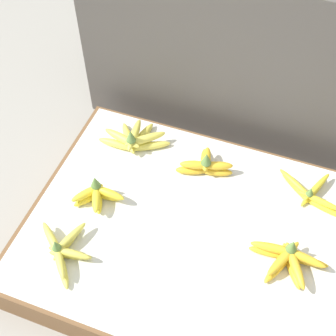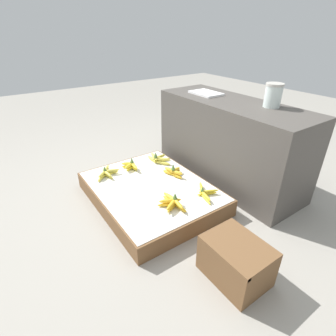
% 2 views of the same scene
% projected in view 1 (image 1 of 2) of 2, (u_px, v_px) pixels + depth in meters
% --- Properties ---
extents(ground_plane, '(10.00, 10.00, 0.00)m').
position_uv_depth(ground_plane, '(188.00, 249.00, 1.71)').
color(ground_plane, gray).
extents(display_platform, '(1.12, 0.87, 0.15)m').
position_uv_depth(display_platform, '(189.00, 239.00, 1.65)').
color(display_platform, brown).
rests_on(display_platform, ground_plane).
extents(back_vendor_table, '(1.45, 0.53, 0.74)m').
position_uv_depth(back_vendor_table, '(274.00, 42.00, 1.86)').
color(back_vendor_table, '#4C4742').
rests_on(back_vendor_table, ground_plane).
extents(banana_bunch_front_left, '(0.21, 0.23, 0.09)m').
position_uv_depth(banana_bunch_front_left, '(63.00, 250.00, 1.51)').
color(banana_bunch_front_left, '#DBCC4C').
rests_on(banana_bunch_front_left, display_platform).
extents(banana_bunch_middle_left, '(0.18, 0.14, 0.11)m').
position_uv_depth(banana_bunch_middle_left, '(97.00, 195.00, 1.64)').
color(banana_bunch_middle_left, yellow).
rests_on(banana_bunch_middle_left, display_platform).
extents(banana_bunch_middle_midright, '(0.26, 0.17, 0.11)m').
position_uv_depth(banana_bunch_middle_midright, '(288.00, 258.00, 1.49)').
color(banana_bunch_middle_midright, gold).
rests_on(banana_bunch_middle_midright, display_platform).
extents(banana_bunch_back_left, '(0.28, 0.19, 0.11)m').
position_uv_depth(banana_bunch_back_left, '(134.00, 139.00, 1.80)').
color(banana_bunch_back_left, '#DBCC4C').
rests_on(banana_bunch_back_left, display_platform).
extents(banana_bunch_back_midleft, '(0.21, 0.15, 0.11)m').
position_uv_depth(banana_bunch_back_midleft, '(205.00, 165.00, 1.72)').
color(banana_bunch_back_midleft, gold).
rests_on(banana_bunch_back_midleft, display_platform).
extents(banana_bunch_back_midright, '(0.26, 0.17, 0.08)m').
position_uv_depth(banana_bunch_back_midright, '(311.00, 193.00, 1.66)').
color(banana_bunch_back_midright, yellow).
rests_on(banana_bunch_back_midright, display_platform).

